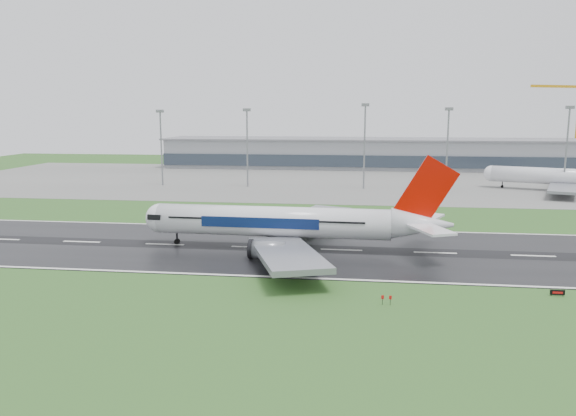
# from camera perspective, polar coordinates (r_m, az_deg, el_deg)

# --- Properties ---
(ground) EXTENTS (520.00, 520.00, 0.00)m
(ground) POSITION_cam_1_polar(r_m,az_deg,el_deg) (123.17, 14.86, -4.49)
(ground) COLOR #27531E
(ground) RESTS_ON ground
(runway) EXTENTS (400.00, 45.00, 0.10)m
(runway) POSITION_cam_1_polar(r_m,az_deg,el_deg) (123.15, 14.86, -4.47)
(runway) COLOR black
(runway) RESTS_ON ground
(apron) EXTENTS (400.00, 130.00, 0.08)m
(apron) POSITION_cam_1_polar(r_m,az_deg,el_deg) (245.74, 11.15, 2.68)
(apron) COLOR slate
(apron) RESTS_ON ground
(terminal) EXTENTS (240.00, 36.00, 15.00)m
(terminal) POSITION_cam_1_polar(r_m,az_deg,el_deg) (304.65, 10.48, 5.46)
(terminal) COLOR gray
(terminal) RESTS_ON ground
(main_airliner) EXTENTS (69.42, 66.29, 19.97)m
(main_airliner) POSITION_cam_1_polar(r_m,az_deg,el_deg) (120.72, 0.60, 0.44)
(main_airliner) COLOR white
(main_airliner) RESTS_ON runway
(parked_airliner) EXTENTS (76.35, 73.84, 17.79)m
(parked_airliner) POSITION_cam_1_polar(r_m,az_deg,el_deg) (234.37, 26.44, 3.70)
(parked_airliner) COLOR silver
(parked_airliner) RESTS_ON apron
(runway_sign) EXTENTS (2.31, 0.57, 1.04)m
(runway_sign) POSITION_cam_1_polar(r_m,az_deg,el_deg) (102.10, 25.88, -7.83)
(runway_sign) COLOR black
(runway_sign) RESTS_ON ground
(floodmast_0) EXTENTS (0.64, 0.64, 29.48)m
(floodmast_0) POSITION_cam_1_polar(r_m,az_deg,el_deg) (233.12, -12.85, 5.88)
(floodmast_0) COLOR gray
(floodmast_0) RESTS_ON ground
(floodmast_1) EXTENTS (0.64, 0.64, 29.97)m
(floodmast_1) POSITION_cam_1_polar(r_m,az_deg,el_deg) (223.38, -4.19, 6.00)
(floodmast_1) COLOR gray
(floodmast_1) RESTS_ON ground
(floodmast_2) EXTENTS (0.64, 0.64, 31.84)m
(floodmast_2) POSITION_cam_1_polar(r_m,az_deg,el_deg) (218.83, 7.84, 6.10)
(floodmast_2) COLOR gray
(floodmast_2) RESTS_ON ground
(floodmast_3) EXTENTS (0.64, 0.64, 30.28)m
(floodmast_3) POSITION_cam_1_polar(r_m,az_deg,el_deg) (221.34, 15.99, 5.65)
(floodmast_3) COLOR gray
(floodmast_3) RESTS_ON ground
(floodmast_4) EXTENTS (0.64, 0.64, 30.82)m
(floodmast_4) POSITION_cam_1_polar(r_m,az_deg,el_deg) (231.70, 26.62, 5.23)
(floodmast_4) COLOR gray
(floodmast_4) RESTS_ON ground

